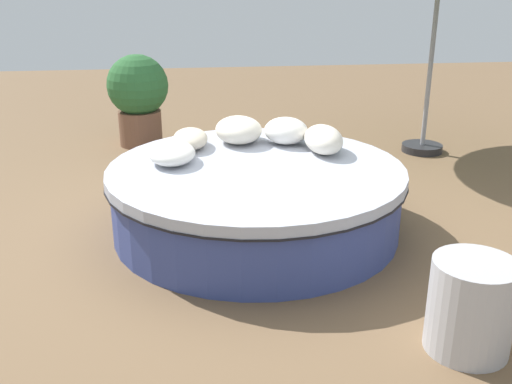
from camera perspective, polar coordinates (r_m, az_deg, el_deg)
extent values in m
plane|color=brown|center=(4.60, 0.00, -3.61)|extent=(16.00, 16.00, 0.00)
cylinder|color=#38478C|center=(4.51, 0.00, -1.12)|extent=(2.16, 2.16, 0.43)
cylinder|color=black|center=(4.44, 0.00, 1.47)|extent=(2.24, 2.24, 0.02)
cylinder|color=#B2B7C6|center=(4.42, 0.00, 1.99)|extent=(2.23, 2.23, 0.08)
ellipsoid|color=silver|center=(4.75, 6.54, 5.07)|extent=(0.50, 0.30, 0.21)
ellipsoid|color=white|center=(4.99, 2.92, 5.94)|extent=(0.42, 0.37, 0.21)
ellipsoid|color=silver|center=(5.01, -1.69, 6.04)|extent=(0.51, 0.39, 0.22)
ellipsoid|color=beige|center=(4.89, -6.35, 5.16)|extent=(0.47, 0.28, 0.15)
ellipsoid|color=white|center=(4.52, -8.14, 3.76)|extent=(0.48, 0.35, 0.15)
cylinder|color=#262628|center=(6.79, 15.74, 4.13)|extent=(0.44, 0.44, 0.08)
cylinder|color=#99999E|center=(6.59, 16.62, 12.57)|extent=(0.05, 0.05, 2.10)
cylinder|color=brown|center=(6.89, -11.09, 6.12)|extent=(0.48, 0.48, 0.39)
sphere|color=#2D6633|center=(6.79, -11.38, 10.08)|extent=(0.68, 0.68, 0.68)
cylinder|color=#B7B7BC|center=(3.32, 20.04, -10.34)|extent=(0.44, 0.44, 0.51)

